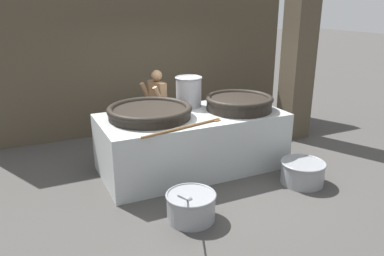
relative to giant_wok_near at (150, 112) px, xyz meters
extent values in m
plane|color=#474442|center=(0.72, -0.11, -1.10)|extent=(60.00, 60.00, 0.00)
cube|color=#4C4233|center=(0.72, 2.43, 0.68)|extent=(7.08, 0.24, 3.56)
cube|color=#4C4233|center=(3.46, 0.51, 0.68)|extent=(0.52, 0.52, 3.56)
cube|color=#B2B7B7|center=(0.72, -0.11, -0.61)|extent=(3.14, 1.51, 0.99)
cylinder|color=black|center=(0.00, 0.00, -0.03)|extent=(1.35, 1.35, 0.15)
torus|color=black|center=(0.00, 0.00, 0.04)|extent=(1.40, 1.40, 0.11)
cylinder|color=black|center=(1.59, -0.21, -0.01)|extent=(1.15, 1.15, 0.21)
torus|color=black|center=(1.59, -0.21, 0.10)|extent=(1.20, 1.20, 0.09)
cylinder|color=#9E9EA3|center=(0.89, 0.39, 0.16)|extent=(0.46, 0.46, 0.53)
torus|color=#9E9EA3|center=(0.89, 0.39, 0.42)|extent=(0.49, 0.49, 0.03)
cylinder|color=brown|center=(0.26, -0.76, -0.09)|extent=(1.43, 0.37, 0.04)
cube|color=brown|center=(0.91, -0.61, -0.10)|extent=(0.14, 0.12, 0.02)
cylinder|color=#9E7551|center=(0.59, 1.10, -0.72)|extent=(0.12, 0.12, 0.77)
cylinder|color=#9E7551|center=(0.55, 1.27, -0.72)|extent=(0.12, 0.12, 0.77)
cube|color=#334C72|center=(0.57, 1.18, -0.57)|extent=(0.23, 0.27, 0.50)
cube|color=#9E7551|center=(0.57, 1.18, -0.05)|extent=(0.25, 0.49, 0.57)
cylinder|color=#9E7551|center=(0.53, 0.93, -0.05)|extent=(0.32, 0.16, 0.52)
cylinder|color=#9E7551|center=(0.42, 1.39, -0.05)|extent=(0.32, 0.16, 0.52)
sphere|color=#9E7551|center=(0.57, 1.18, 0.35)|extent=(0.22, 0.22, 0.22)
cylinder|color=gray|center=(-0.01, -1.62, -0.92)|extent=(0.66, 0.66, 0.36)
torus|color=gray|center=(-0.01, -1.62, -0.74)|extent=(0.69, 0.69, 0.03)
cylinder|color=orange|center=(-0.01, -1.62, -0.84)|extent=(0.58, 0.58, 0.09)
cylinder|color=orange|center=(-0.18, -1.59, -0.77)|extent=(0.06, 0.06, 0.04)
cylinder|color=orange|center=(0.02, -1.44, -0.78)|extent=(0.05, 0.05, 0.04)
cylinder|color=orange|center=(0.00, -1.62, -0.77)|extent=(0.07, 0.06, 0.04)
cylinder|color=orange|center=(-0.11, -1.42, -0.77)|extent=(0.06, 0.05, 0.04)
cylinder|color=orange|center=(0.08, -1.66, -0.77)|extent=(0.06, 0.06, 0.04)
cylinder|color=orange|center=(-0.01, -1.63, -0.78)|extent=(0.05, 0.06, 0.03)
cylinder|color=orange|center=(-0.02, -1.61, -0.78)|extent=(0.05, 0.05, 0.03)
cylinder|color=orange|center=(-0.14, -1.47, -0.78)|extent=(0.07, 0.06, 0.03)
cylinder|color=orange|center=(-0.06, -1.56, -0.78)|extent=(0.05, 0.05, 0.04)
cylinder|color=orange|center=(0.14, -1.66, -0.78)|extent=(0.04, 0.06, 0.02)
cylinder|color=orange|center=(-0.08, -1.61, -0.77)|extent=(0.05, 0.06, 0.04)
cylinder|color=orange|center=(-0.02, -1.60, -0.78)|extent=(0.04, 0.04, 0.03)
cylinder|color=orange|center=(-0.04, -1.64, -0.78)|extent=(0.05, 0.05, 0.04)
sphere|color=gray|center=(-0.08, -1.71, -0.76)|extent=(0.12, 0.12, 0.12)
cylinder|color=gray|center=(-0.23, -1.87, -0.61)|extent=(0.31, 0.35, 0.32)
cylinder|color=gray|center=(2.08, -1.42, -0.93)|extent=(0.68, 0.68, 0.36)
torus|color=gray|center=(2.08, -1.42, -0.75)|extent=(0.72, 0.72, 0.03)
cylinder|color=#6B9347|center=(2.08, -1.42, -0.85)|extent=(0.60, 0.60, 0.09)
camera|label=1|loc=(-1.89, -5.65, 1.69)|focal=35.00mm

